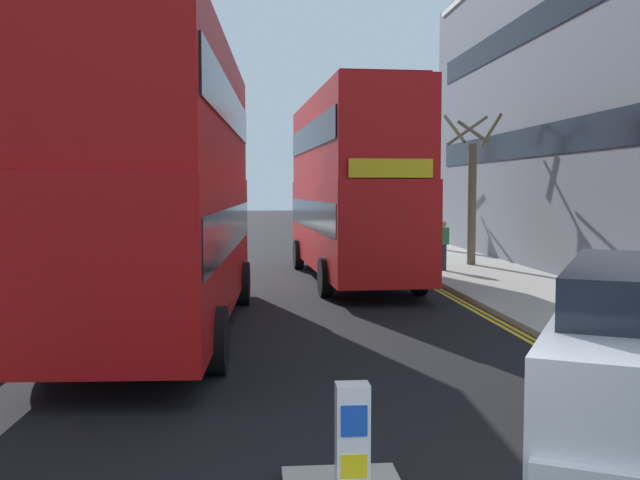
# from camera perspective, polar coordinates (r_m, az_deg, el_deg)

# --- Properties ---
(sidewalk_right) EXTENTS (4.00, 80.00, 0.14)m
(sidewalk_right) POSITION_cam_1_polar(r_m,az_deg,el_deg) (21.00, 15.29, -3.65)
(sidewalk_right) COLOR #ADA89E
(sidewalk_right) RESTS_ON ground
(sidewalk_left) EXTENTS (4.00, 80.00, 0.14)m
(sidewalk_left) POSITION_cam_1_polar(r_m,az_deg,el_deg) (20.50, -21.28, -3.97)
(sidewalk_left) COLOR #ADA89E
(sidewalk_left) RESTS_ON ground
(kerb_line_outer) EXTENTS (0.10, 56.00, 0.01)m
(kerb_line_outer) POSITION_cam_1_polar(r_m,az_deg,el_deg) (18.47, 11.32, -4.83)
(kerb_line_outer) COLOR yellow
(kerb_line_outer) RESTS_ON ground
(kerb_line_inner) EXTENTS (0.10, 56.00, 0.01)m
(kerb_line_inner) POSITION_cam_1_polar(r_m,az_deg,el_deg) (18.43, 10.85, -4.85)
(kerb_line_inner) COLOR yellow
(kerb_line_inner) RESTS_ON ground
(keep_left_bollard) EXTENTS (0.36, 0.28, 1.11)m
(keep_left_bollard) POSITION_cam_1_polar(r_m,az_deg,el_deg) (6.40, 2.52, -16.24)
(keep_left_bollard) COLOR silver
(keep_left_bollard) RESTS_ON traffic_island
(double_decker_bus_away) EXTENTS (3.15, 10.90, 5.64)m
(double_decker_bus_away) POSITION_cam_1_polar(r_m,az_deg,el_deg) (14.64, -11.73, 4.74)
(double_decker_bus_away) COLOR #B20F0F
(double_decker_bus_away) RESTS_ON ground
(double_decker_bus_oncoming) EXTENTS (3.14, 10.90, 5.64)m
(double_decker_bus_oncoming) POSITION_cam_1_polar(r_m,az_deg,el_deg) (22.52, 2.37, 4.54)
(double_decker_bus_oncoming) COLOR red
(double_decker_bus_oncoming) RESTS_ON ground
(pedestrian_far) EXTENTS (0.34, 0.22, 1.62)m
(pedestrian_far) POSITION_cam_1_polar(r_m,az_deg,el_deg) (24.42, 9.52, -0.35)
(pedestrian_far) COLOR #2D2D38
(pedestrian_far) RESTS_ON sidewalk_right
(street_tree_near) EXTENTS (1.50, 1.42, 5.78)m
(street_tree_near) POSITION_cam_1_polar(r_m,az_deg,el_deg) (36.51, 5.65, 3.87)
(street_tree_near) COLOR #6B6047
(street_tree_near) RESTS_ON sidewalk_right
(street_tree_mid) EXTENTS (1.79, 1.73, 5.30)m
(street_tree_mid) POSITION_cam_1_polar(r_m,az_deg,el_deg) (26.43, 11.67, 3.84)
(street_tree_mid) COLOR #6B6047
(street_tree_mid) RESTS_ON sidewalk_right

